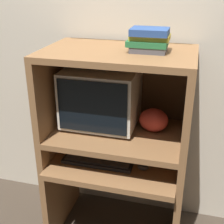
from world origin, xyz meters
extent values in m
cube|color=beige|center=(0.00, 0.62, 1.30)|extent=(6.00, 0.06, 2.60)
cube|color=brown|center=(-0.42, 0.28, 0.31)|extent=(0.04, 0.56, 0.62)
cube|color=brown|center=(0.42, 0.28, 0.31)|extent=(0.04, 0.56, 0.62)
cube|color=brown|center=(0.00, 0.16, 0.60)|extent=(0.79, 0.42, 0.04)
cube|color=brown|center=(-0.42, 0.28, 0.71)|extent=(0.04, 0.56, 0.18)
cube|color=brown|center=(0.42, 0.28, 0.71)|extent=(0.04, 0.56, 0.18)
cube|color=brown|center=(0.00, 0.28, 0.78)|extent=(0.79, 0.56, 0.04)
cube|color=brown|center=(-0.42, 0.28, 1.06)|extent=(0.04, 0.56, 0.51)
cube|color=brown|center=(0.42, 0.28, 1.06)|extent=(0.04, 0.56, 0.51)
cube|color=brown|center=(0.00, 0.28, 1.30)|extent=(0.79, 0.56, 0.04)
cube|color=#48321E|center=(0.00, 0.55, 1.06)|extent=(0.79, 0.01, 0.51)
cylinder|color=beige|center=(-0.13, 0.35, 0.81)|extent=(0.21, 0.21, 0.02)
cube|color=beige|center=(-0.13, 0.35, 1.00)|extent=(0.46, 0.37, 0.35)
cube|color=black|center=(-0.13, 0.16, 1.00)|extent=(0.42, 0.01, 0.32)
cube|color=black|center=(-0.10, 0.17, 0.63)|extent=(0.44, 0.14, 0.02)
cube|color=#333335|center=(-0.10, 0.17, 0.64)|extent=(0.41, 0.11, 0.01)
ellipsoid|color=#28282B|center=(0.19, 0.17, 0.64)|extent=(0.07, 0.05, 0.03)
ellipsoid|color=#BC382D|center=(0.21, 0.34, 0.88)|extent=(0.18, 0.14, 0.15)
cube|color=#4C4C51|center=(0.17, 0.28, 1.33)|extent=(0.19, 0.14, 0.03)
cube|color=#236638|center=(0.16, 0.28, 1.36)|extent=(0.22, 0.14, 0.03)
cube|color=gold|center=(0.17, 0.29, 1.39)|extent=(0.21, 0.14, 0.03)
cube|color=navy|center=(0.17, 0.28, 1.43)|extent=(0.20, 0.15, 0.04)
camera|label=1|loc=(0.41, -1.41, 1.71)|focal=50.00mm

